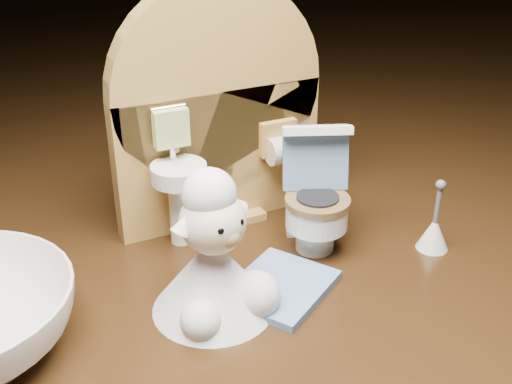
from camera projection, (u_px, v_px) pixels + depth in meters
backdrop_panel at (217, 121)px, 0.38m from camera, size 0.13×0.05×0.15m
toy_toilet at (315, 202)px, 0.37m from camera, size 0.04×0.05×0.07m
bath_mat at (280, 287)px, 0.34m from camera, size 0.07×0.07×0.00m
toilet_brush at (434, 231)px, 0.37m from camera, size 0.02×0.02×0.04m
plush_lamb at (215, 264)px, 0.32m from camera, size 0.06×0.06×0.08m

